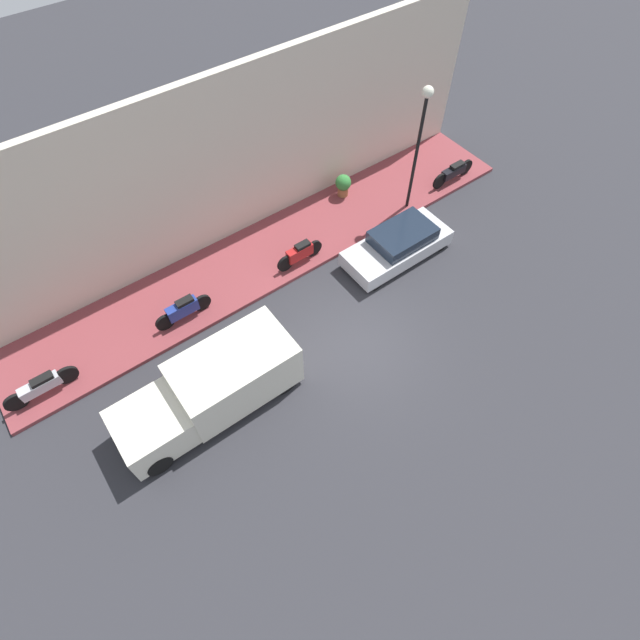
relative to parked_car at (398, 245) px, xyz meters
The scene contains 11 objects.
ground_plane 4.18m from the parked_car, 122.52° to the left, with size 60.00×60.00×0.00m, color #2D2D33.
sidewalk 4.50m from the parked_car, 51.26° to the left, with size 3.14×19.88×0.14m.
building_facade 6.23m from the parked_car, 37.66° to the left, with size 0.30×19.88×6.14m.
parked_car is the anchor object (origin of this frame).
delivery_van 8.37m from the parked_car, 98.99° to the left, with size 1.92×5.29×1.86m.
motorcycle_blue 7.78m from the parked_car, 75.59° to the left, with size 0.30×1.96×0.86m.
motorcycle_red 3.52m from the parked_car, 60.70° to the left, with size 0.30×1.86×0.84m.
scooter_silver 12.30m from the parked_car, 81.10° to the left, with size 0.30×2.16×0.77m.
motorcycle_black 4.80m from the parked_car, 69.17° to the right, with size 0.30×2.13×0.75m.
streetlamp 3.98m from the parked_car, 50.13° to the right, with size 0.39×0.39×4.89m.
potted_plant 3.68m from the parked_car, ahead, with size 0.62×0.62×0.92m.
Camera 1 is at (-6.16, 6.14, 13.53)m, focal length 28.00 mm.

